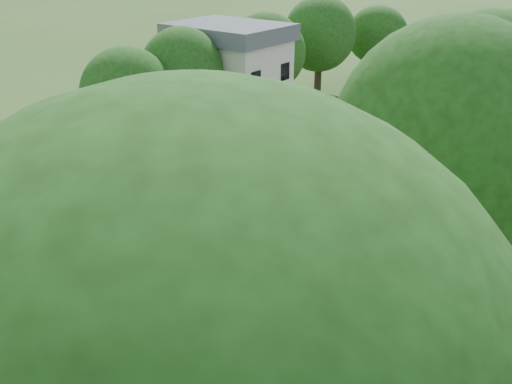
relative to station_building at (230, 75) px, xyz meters
The scene contains 6 objects.
platform 16.99m from the station_building, 57.86° to the right, with size 6.40×68.00×0.38m, color gray.
yellow_stripe 18.58m from the station_building, 50.24° to the right, with size 0.55×68.00×0.01m, color gold.
station_building is the anchor object (origin of this frame).
trees_behind_platform 9.76m from the station_building, 73.13° to the right, with size 7.82×53.32×7.21m.
lamppost_far 23.79m from the station_building, 64.92° to the right, with size 0.45×0.45×4.55m.
signal_farside 21.04m from the station_building, 16.25° to the right, with size 0.35×0.28×6.36m.
Camera 1 is at (14.84, -3.62, 14.06)m, focal length 40.00 mm.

